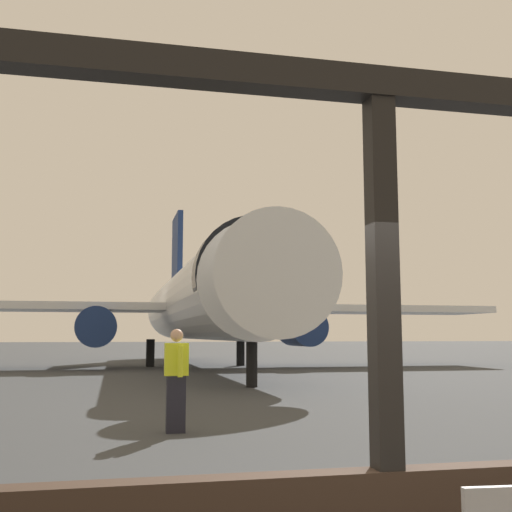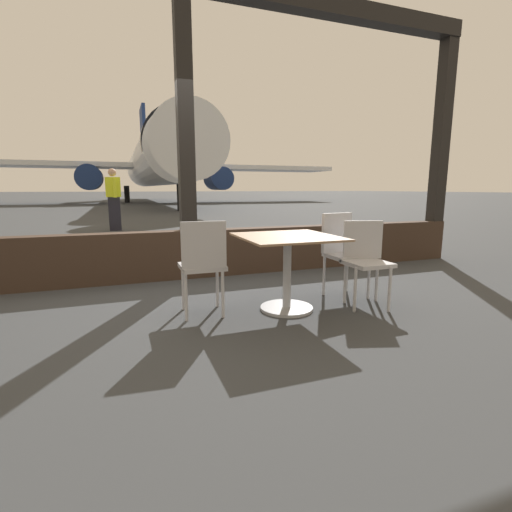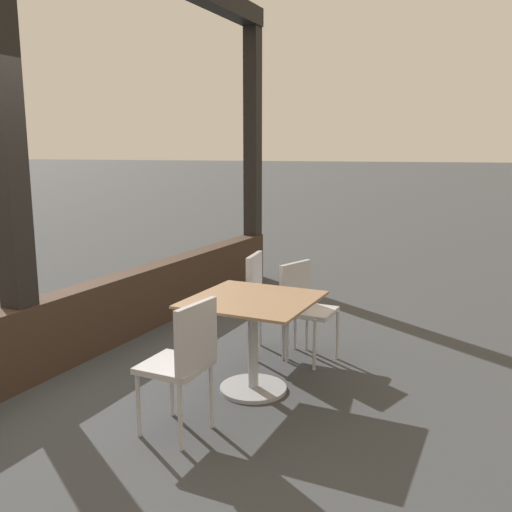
# 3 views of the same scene
# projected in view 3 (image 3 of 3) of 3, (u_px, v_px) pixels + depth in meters

# --- Properties ---
(window_frame) EXTENTS (8.64, 0.24, 3.76)m
(window_frame) POSITION_uv_depth(u_px,v_px,m) (13.00, 219.00, 4.19)
(window_frame) COLOR #38281E
(window_frame) RESTS_ON ground
(dining_table) EXTENTS (0.91, 0.91, 0.74)m
(dining_table) POSITION_uv_depth(u_px,v_px,m) (253.00, 332.00, 4.21)
(dining_table) COLOR #8C6B4C
(dining_table) RESTS_ON ground
(cafe_chair_window_left) EXTENTS (0.48, 0.48, 0.86)m
(cafe_chair_window_left) POSITION_uv_depth(u_px,v_px,m) (304.00, 302.00, 4.89)
(cafe_chair_window_left) COLOR #B2B2B7
(cafe_chair_window_left) RESTS_ON ground
(cafe_chair_window_right) EXTENTS (0.44, 0.44, 0.92)m
(cafe_chair_window_right) POSITION_uv_depth(u_px,v_px,m) (264.00, 295.00, 5.01)
(cafe_chair_window_right) COLOR #B2B2B7
(cafe_chair_window_right) RESTS_ON ground
(cafe_chair_aisle_left) EXTENTS (0.42, 0.42, 0.90)m
(cafe_chair_aisle_left) POSITION_uv_depth(u_px,v_px,m) (184.00, 356.00, 3.52)
(cafe_chair_aisle_left) COLOR #B2B2B7
(cafe_chair_aisle_left) RESTS_ON ground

